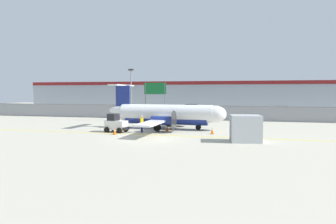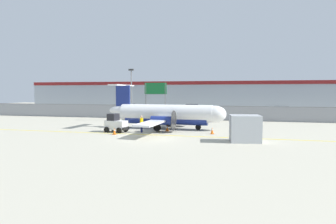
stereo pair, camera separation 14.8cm
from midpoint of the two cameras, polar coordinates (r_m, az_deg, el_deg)
The scene contains 19 objects.
ground_plane at distance 28.66m, azimuth -2.87°, elevation -4.38°, with size 140.00×140.00×0.01m.
perimeter_fence at distance 44.05m, azimuth 2.96°, elevation 0.01°, with size 98.00×0.10×2.10m.
parking_lot_strip at distance 55.45m, azimuth 5.11°, elevation -0.27°, with size 98.00×17.00×0.12m.
background_building at distance 73.64m, azimuth 7.21°, elevation 3.25°, with size 91.00×8.10×6.50m.
commuter_airplane at distance 33.09m, azimuth -0.14°, elevation -0.47°, with size 13.55×16.05×4.92m.
baggage_tug at distance 31.01m, azimuth -10.04°, elevation -2.22°, with size 2.50×1.76×1.88m.
ground_crew_worker at distance 30.36m, azimuth -5.18°, elevation -2.12°, with size 0.36×0.54×1.70m.
cargo_container at distance 25.53m, azimuth 14.38°, elevation -3.05°, with size 2.66×2.31×2.20m.
traffic_cone_near_left at distance 29.58m, azimuth 8.31°, elevation -3.55°, with size 0.36×0.36×0.64m.
traffic_cone_near_right at distance 31.38m, azimuth -0.27°, elevation -3.08°, with size 0.36×0.36×0.64m.
traffic_cone_far_left at distance 29.35m, azimuth -10.29°, elevation -3.64°, with size 0.36×0.36×0.64m.
traffic_cone_far_right at distance 31.40m, azimuth -11.90°, elevation -3.16°, with size 0.36×0.36×0.64m.
parked_car_0 at distance 59.19m, azimuth -7.56°, elevation 0.78°, with size 4.33×2.29×1.58m.
parked_car_1 at distance 52.66m, azimuth -2.71°, elevation 0.42°, with size 4.33×2.28×1.58m.
parked_car_2 at distance 57.66m, azimuth 4.49°, elevation 0.72°, with size 4.21×2.03×1.58m.
parked_car_3 at distance 50.02m, azimuth 12.90°, elevation 0.13°, with size 4.29×2.19×1.58m.
parked_car_4 at distance 52.67m, azimuth 20.55°, elevation 0.17°, with size 4.22×2.05×1.58m.
apron_light_pole at distance 42.19m, azimuth -7.13°, elevation 4.14°, with size 0.70×0.30×7.27m.
highway_sign at distance 47.43m, azimuth -2.55°, elevation 3.95°, with size 3.60×0.14×5.50m.
Camera 1 is at (7.88, -25.24, 4.18)m, focal length 32.00 mm.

